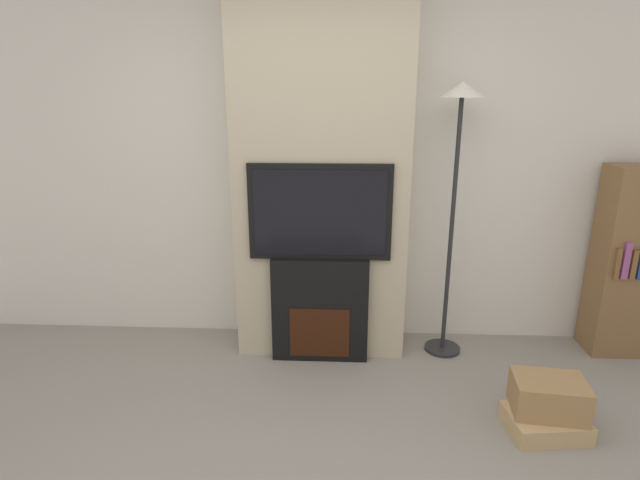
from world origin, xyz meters
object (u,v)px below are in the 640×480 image
(television, at_px, (320,212))
(box_stack, at_px, (547,407))
(fireplace, at_px, (320,309))
(bookshelf, at_px, (625,262))
(floor_lamp, at_px, (458,150))

(television, distance_m, box_stack, 1.76)
(fireplace, bearing_deg, bookshelf, 5.69)
(television, bearing_deg, box_stack, -29.67)
(fireplace, distance_m, bookshelf, 2.17)
(fireplace, xyz_separation_m, bookshelf, (2.14, 0.21, 0.31))
(box_stack, height_order, bookshelf, bookshelf)
(television, distance_m, bookshelf, 2.18)
(floor_lamp, height_order, box_stack, floor_lamp)
(television, xyz_separation_m, bookshelf, (2.14, 0.21, -0.39))
(box_stack, bearing_deg, floor_lamp, 114.61)
(television, height_order, bookshelf, television)
(floor_lamp, bearing_deg, television, -170.88)
(fireplace, relative_size, television, 0.79)
(floor_lamp, bearing_deg, fireplace, -171.00)
(box_stack, distance_m, bookshelf, 1.38)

